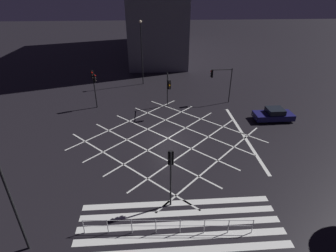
# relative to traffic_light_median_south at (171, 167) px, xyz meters

# --- Properties ---
(ground_plane) EXTENTS (200.00, 200.00, 0.00)m
(ground_plane) POSITION_rel_traffic_light_median_south_xyz_m (0.43, 8.56, -3.01)
(ground_plane) COLOR black
(road_markings) EXTENTS (18.71, 25.34, 0.01)m
(road_markings) POSITION_rel_traffic_light_median_south_xyz_m (0.78, 0.17, -3.01)
(road_markings) COLOR silver
(road_markings) RESTS_ON ground_plane
(traffic_light_median_south) EXTENTS (0.36, 0.39, 4.22)m
(traffic_light_median_south) POSITION_rel_traffic_light_median_south_xyz_m (0.00, 0.00, 0.00)
(traffic_light_median_south) COLOR black
(traffic_light_median_south) RESTS_ON ground_plane
(traffic_light_nw_cross) EXTENTS (0.36, 0.39, 4.54)m
(traffic_light_nw_cross) POSITION_rel_traffic_light_median_south_xyz_m (-7.59, 16.38, 0.22)
(traffic_light_nw_cross) COLOR black
(traffic_light_nw_cross) RESTS_ON ground_plane
(traffic_light_nw_main) EXTENTS (0.39, 0.36, 4.13)m
(traffic_light_nw_main) POSITION_rel_traffic_light_median_south_xyz_m (-7.47, 16.42, -0.06)
(traffic_light_nw_main) COLOR black
(traffic_light_nw_main) RESTS_ON ground_plane
(traffic_light_ne_main) EXTENTS (2.66, 0.36, 4.33)m
(traffic_light_ne_main) POSITION_rel_traffic_light_median_south_xyz_m (7.33, 16.90, 0.17)
(traffic_light_ne_main) COLOR black
(traffic_light_ne_main) RESTS_ON ground_plane
(traffic_light_median_north) EXTENTS (0.36, 3.20, 4.26)m
(traffic_light_median_north) POSITION_rel_traffic_light_median_south_xyz_m (0.91, 14.70, 0.15)
(traffic_light_median_north) COLOR black
(traffic_light_median_north) RESTS_ON ground_plane
(street_lamp_east) EXTENTS (0.40, 0.40, 8.42)m
(street_lamp_east) POSITION_rel_traffic_light_median_south_xyz_m (-8.11, -2.82, 2.24)
(street_lamp_east) COLOR black
(street_lamp_east) RESTS_ON ground_plane
(street_lamp_west) EXTENTS (0.40, 0.40, 8.90)m
(street_lamp_west) POSITION_rel_traffic_light_median_south_xyz_m (-2.16, 24.66, 2.51)
(street_lamp_west) COLOR black
(street_lamp_west) RESTS_ON ground_plane
(waiting_car) EXTENTS (4.16, 1.84, 1.35)m
(waiting_car) POSITION_rel_traffic_light_median_south_xyz_m (12.11, 11.68, -2.38)
(waiting_car) COLOR #191951
(waiting_car) RESTS_ON ground_plane
(pedestrian_railing) EXTENTS (9.89, 0.74, 1.05)m
(pedestrian_railing) POSITION_rel_traffic_light_median_south_xyz_m (-0.33, -2.32, -2.34)
(pedestrian_railing) COLOR #B7B7BC
(pedestrian_railing) RESTS_ON ground_plane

